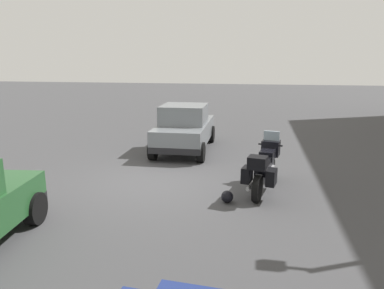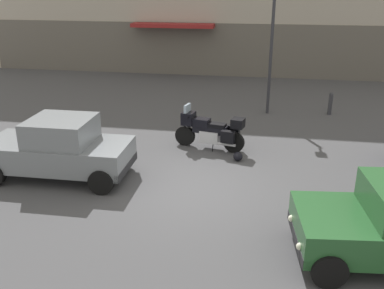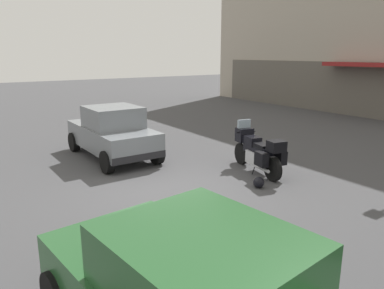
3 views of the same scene
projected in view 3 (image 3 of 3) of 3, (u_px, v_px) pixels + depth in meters
The scene contains 4 objects.
ground_plane at pixel (166, 191), 8.81m from camera, with size 80.00×80.00×0.00m, color #424244.
motorcycle at pixel (257, 151), 10.05m from camera, with size 2.24×0.99×1.36m.
helmet at pixel (259, 182), 8.97m from camera, with size 0.28×0.28×0.28m, color black.
car_hatchback_near at pixel (112, 133), 11.47m from camera, with size 3.90×1.82×1.64m.
Camera 3 is at (7.21, -4.12, 3.20)m, focal length 34.19 mm.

